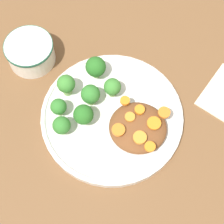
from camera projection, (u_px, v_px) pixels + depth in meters
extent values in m
plane|color=brown|center=(112.00, 118.00, 0.76)|extent=(4.00, 4.00, 0.00)
cylinder|color=silver|center=(112.00, 117.00, 0.76)|extent=(0.29, 0.29, 0.02)
torus|color=silver|center=(112.00, 115.00, 0.75)|extent=(0.28, 0.28, 0.01)
cylinder|color=white|center=(30.00, 52.00, 0.80)|extent=(0.10, 0.10, 0.05)
cylinder|color=#235B47|center=(28.00, 46.00, 0.78)|extent=(0.10, 0.10, 0.01)
cylinder|color=white|center=(29.00, 48.00, 0.78)|extent=(0.08, 0.08, 0.01)
ellipsoid|color=brown|center=(138.00, 128.00, 0.72)|extent=(0.11, 0.11, 0.03)
cylinder|color=#7FA85B|center=(60.00, 111.00, 0.74)|extent=(0.01, 0.01, 0.02)
sphere|color=#337A2D|center=(59.00, 107.00, 0.73)|extent=(0.03, 0.03, 0.03)
cylinder|color=#7FA85B|center=(91.00, 99.00, 0.75)|extent=(0.02, 0.02, 0.02)
sphere|color=#337A2D|center=(91.00, 94.00, 0.73)|extent=(0.04, 0.04, 0.04)
cylinder|color=#7FA85B|center=(96.00, 72.00, 0.78)|extent=(0.02, 0.02, 0.02)
sphere|color=#286B23|center=(96.00, 67.00, 0.76)|extent=(0.04, 0.04, 0.04)
cylinder|color=#7FA85B|center=(84.00, 119.00, 0.73)|extent=(0.01, 0.01, 0.02)
sphere|color=#286B23|center=(83.00, 115.00, 0.71)|extent=(0.04, 0.04, 0.04)
cylinder|color=#7FA85B|center=(63.00, 129.00, 0.73)|extent=(0.02, 0.02, 0.02)
sphere|color=#337A2D|center=(62.00, 125.00, 0.71)|extent=(0.04, 0.04, 0.04)
cylinder|color=#7FA85B|center=(67.00, 89.00, 0.76)|extent=(0.02, 0.02, 0.03)
sphere|color=#3D8433|center=(66.00, 84.00, 0.74)|extent=(0.04, 0.04, 0.04)
cylinder|color=#759E51|center=(112.00, 91.00, 0.76)|extent=(0.02, 0.02, 0.02)
sphere|color=#3D8433|center=(112.00, 87.00, 0.74)|extent=(0.03, 0.03, 0.03)
cylinder|color=orange|center=(150.00, 147.00, 0.68)|extent=(0.02, 0.02, 0.00)
cylinder|color=orange|center=(130.00, 117.00, 0.71)|extent=(0.02, 0.02, 0.01)
cylinder|color=orange|center=(154.00, 123.00, 0.70)|extent=(0.03, 0.03, 0.00)
cylinder|color=orange|center=(140.00, 138.00, 0.69)|extent=(0.03, 0.03, 0.01)
cylinder|color=orange|center=(118.00, 130.00, 0.70)|extent=(0.03, 0.03, 0.01)
cylinder|color=orange|center=(164.00, 112.00, 0.71)|extent=(0.02, 0.02, 0.00)
cylinder|color=orange|center=(140.00, 110.00, 0.71)|extent=(0.02, 0.02, 0.01)
cylinder|color=orange|center=(125.00, 101.00, 0.72)|extent=(0.02, 0.02, 0.01)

